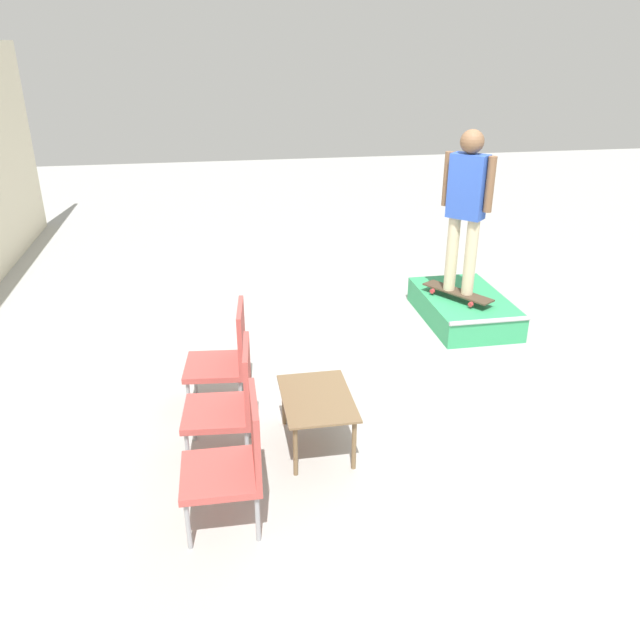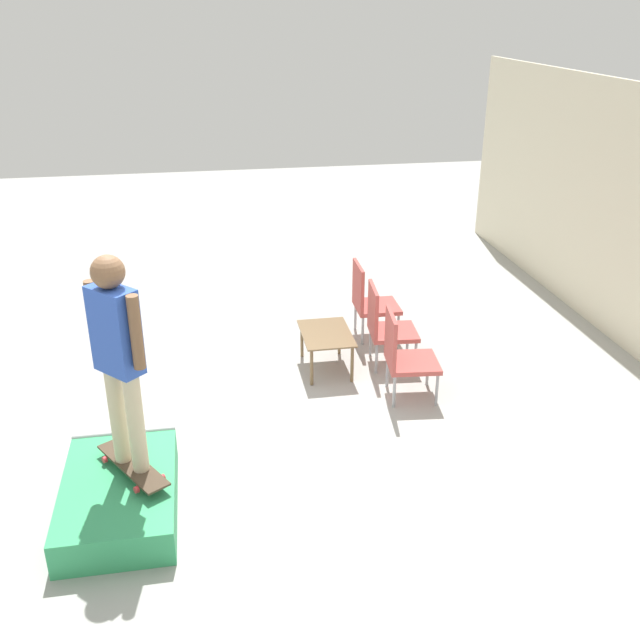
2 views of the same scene
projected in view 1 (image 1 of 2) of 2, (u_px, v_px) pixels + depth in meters
ground_plane at (407, 359)px, 6.41m from camera, size 24.00×24.00×0.00m
skate_ramp_box at (463, 308)px, 7.25m from camera, size 1.45×0.90×0.32m
skateboard_on_ramp at (458, 292)px, 7.07m from camera, size 0.84×0.62×0.07m
person_skater at (467, 199)px, 6.63m from camera, size 0.44×0.42×1.78m
coffee_table at (317, 403)px, 4.89m from camera, size 0.80×0.55×0.45m
patio_chair_left at (235, 458)px, 4.06m from camera, size 0.53×0.53×0.95m
patio_chair_center at (230, 399)px, 4.73m from camera, size 0.56×0.56×0.95m
patio_chair_right at (226, 355)px, 5.41m from camera, size 0.57×0.57×0.95m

